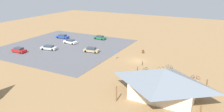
% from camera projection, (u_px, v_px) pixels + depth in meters
% --- Properties ---
extents(ground, '(160.00, 160.00, 0.00)m').
position_uv_depth(ground, '(137.00, 61.00, 54.55)').
color(ground, '#937047').
rests_on(ground, ground).
extents(parking_lot_asphalt, '(34.78, 34.74, 0.05)m').
position_uv_depth(parking_lot_asphalt, '(64.00, 46.00, 66.88)').
color(parking_lot_asphalt, '#56565B').
rests_on(parking_lot_asphalt, ground).
extents(bike_pavilion, '(13.42, 10.03, 5.34)m').
position_uv_depth(bike_pavilion, '(164.00, 81.00, 36.28)').
color(bike_pavilion, beige).
rests_on(bike_pavilion, ground).
extents(trash_bin, '(0.60, 0.60, 0.90)m').
position_uv_depth(trash_bin, '(143.00, 52.00, 60.46)').
color(trash_bin, brown).
rests_on(trash_bin, ground).
extents(lot_sign, '(0.56, 0.08, 2.20)m').
position_uv_depth(lot_sign, '(115.00, 55.00, 54.94)').
color(lot_sign, '#99999E').
rests_on(lot_sign, ground).
extents(bicycle_yellow_back_row, '(1.60, 0.76, 0.84)m').
position_uv_depth(bicycle_yellow_back_row, '(161.00, 69.00, 48.68)').
color(bicycle_yellow_back_row, black).
rests_on(bicycle_yellow_back_row, ground).
extents(bicycle_purple_near_porch, '(0.62, 1.68, 0.88)m').
position_uv_depth(bicycle_purple_near_porch, '(158.00, 71.00, 47.29)').
color(bicycle_purple_near_porch, black).
rests_on(bicycle_purple_near_porch, ground).
extents(bicycle_silver_edge_south, '(0.60, 1.70, 0.81)m').
position_uv_depth(bicycle_silver_edge_south, '(142.00, 63.00, 52.11)').
color(bicycle_silver_edge_south, black).
rests_on(bicycle_silver_edge_south, ground).
extents(bicycle_black_yard_front, '(1.20, 1.35, 0.87)m').
position_uv_depth(bicycle_black_yard_front, '(183.00, 79.00, 43.44)').
color(bicycle_black_yard_front, black).
rests_on(bicycle_black_yard_front, ground).
extents(bicycle_green_trailside, '(0.71, 1.68, 0.83)m').
position_uv_depth(bicycle_green_trailside, '(145.00, 69.00, 48.32)').
color(bicycle_green_trailside, black).
rests_on(bicycle_green_trailside, ground).
extents(bicycle_white_yard_left, '(0.64, 1.73, 0.86)m').
position_uv_depth(bicycle_white_yard_left, '(199.00, 85.00, 40.84)').
color(bicycle_white_yard_left, black).
rests_on(bicycle_white_yard_left, ground).
extents(bicycle_teal_yard_center, '(1.66, 0.48, 0.79)m').
position_uv_depth(bicycle_teal_yard_center, '(169.00, 67.00, 49.92)').
color(bicycle_teal_yard_center, black).
rests_on(bicycle_teal_yard_center, ground).
extents(bicycle_red_front_row, '(1.78, 0.48, 0.84)m').
position_uv_depth(bicycle_red_front_row, '(195.00, 77.00, 44.29)').
color(bicycle_red_front_row, black).
rests_on(bicycle_red_front_row, ground).
extents(car_red_near_entry, '(4.36, 1.82, 1.43)m').
position_uv_depth(car_red_near_entry, '(19.00, 50.00, 60.93)').
color(car_red_near_entry, red).
rests_on(car_red_near_entry, parking_lot_asphalt).
extents(car_silver_end_stall, '(5.01, 2.72, 1.30)m').
position_uv_depth(car_silver_end_stall, '(49.00, 48.00, 63.39)').
color(car_silver_end_stall, '#BCBCC1').
rests_on(car_silver_end_stall, parking_lot_asphalt).
extents(car_green_mid_lot, '(4.34, 2.02, 1.32)m').
position_uv_depth(car_green_mid_lot, '(100.00, 37.00, 75.05)').
color(car_green_mid_lot, '#1E6B3D').
rests_on(car_green_mid_lot, parking_lot_asphalt).
extents(car_tan_back_corner, '(4.59, 2.36, 1.39)m').
position_uv_depth(car_tan_back_corner, '(91.00, 50.00, 61.12)').
color(car_tan_back_corner, tan).
rests_on(car_tan_back_corner, parking_lot_asphalt).
extents(car_blue_aisle_side, '(4.57, 2.21, 1.32)m').
position_uv_depth(car_blue_aisle_side, '(63.00, 36.00, 76.50)').
color(car_blue_aisle_side, '#1E42B2').
rests_on(car_blue_aisle_side, parking_lot_asphalt).
extents(car_white_far_end, '(4.65, 2.11, 1.30)m').
position_uv_depth(car_white_far_end, '(70.00, 42.00, 69.86)').
color(car_white_far_end, white).
rests_on(car_white_far_end, parking_lot_asphalt).
extents(visitor_at_bikes, '(0.36, 0.38, 1.68)m').
position_uv_depth(visitor_at_bikes, '(132.00, 73.00, 44.90)').
color(visitor_at_bikes, '#2D3347').
rests_on(visitor_at_bikes, ground).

